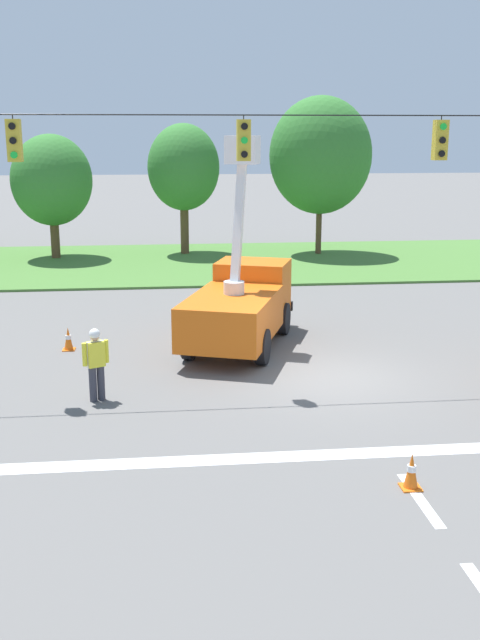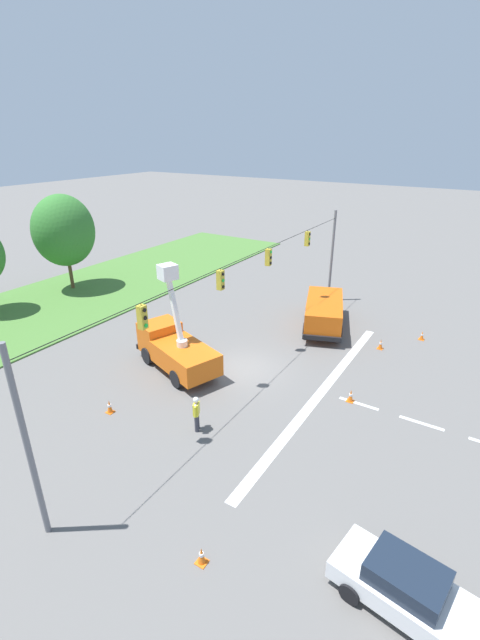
{
  "view_description": "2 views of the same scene",
  "coord_description": "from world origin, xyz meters",
  "px_view_note": "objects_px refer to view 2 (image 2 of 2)",
  "views": [
    {
      "loc": [
        -4.37,
        -18.14,
        6.18
      ],
      "look_at": [
        -2.32,
        1.13,
        1.34
      ],
      "focal_mm": 42.0,
      "sensor_mm": 36.0,
      "label": 1
    },
    {
      "loc": [
        -18.45,
        -11.15,
        12.5
      ],
      "look_at": [
        1.73,
        1.44,
        2.07
      ],
      "focal_mm": 24.0,
      "sensor_mm": 36.0,
      "label": 2
    }
  ],
  "objects_px": {
    "utility_truck_support_near": "(324,312)",
    "traffic_cone_foreground_right": "(351,396)",
    "tree_east": "(64,231)",
    "road_worker": "(196,412)",
    "utility_truck_bucket_lift": "(175,347)",
    "traffic_cone_near_bucket": "(381,344)",
    "traffic_cone_mid_left": "(110,407)",
    "traffic_cone_foreground_left": "(422,336)",
    "traffic_cone_mid_right": "(202,556)",
    "sedan_white": "(408,589)"
  },
  "relations": [
    {
      "from": "traffic_cone_mid_left",
      "to": "traffic_cone_near_bucket",
      "type": "height_order",
      "value": "traffic_cone_mid_left"
    },
    {
      "from": "road_worker",
      "to": "traffic_cone_near_bucket",
      "type": "bearing_deg",
      "value": -21.39
    },
    {
      "from": "utility_truck_bucket_lift",
      "to": "sedan_white",
      "type": "xyz_separation_m",
      "value": [
        -7.17,
        -14.36,
        -0.55
      ]
    },
    {
      "from": "utility_truck_support_near",
      "to": "traffic_cone_mid_left",
      "type": "xyz_separation_m",
      "value": [
        -14.87,
        5.02,
        -0.85
      ]
    },
    {
      "from": "traffic_cone_near_bucket",
      "to": "utility_truck_support_near",
      "type": "bearing_deg",
      "value": 75.08
    },
    {
      "from": "sedan_white",
      "to": "traffic_cone_foreground_left",
      "type": "relative_size",
      "value": 7.33
    },
    {
      "from": "traffic_cone_foreground_right",
      "to": "traffic_cone_near_bucket",
      "type": "height_order",
      "value": "traffic_cone_foreground_right"
    },
    {
      "from": "utility_truck_support_near",
      "to": "traffic_cone_mid_right",
      "type": "height_order",
      "value": "utility_truck_support_near"
    },
    {
      "from": "traffic_cone_mid_left",
      "to": "road_worker",
      "type": "bearing_deg",
      "value": -75.12
    },
    {
      "from": "utility_truck_support_near",
      "to": "traffic_cone_near_bucket",
      "type": "height_order",
      "value": "utility_truck_support_near"
    },
    {
      "from": "sedan_white",
      "to": "utility_truck_support_near",
      "type": "bearing_deg",
      "value": 28.74
    },
    {
      "from": "traffic_cone_foreground_left",
      "to": "tree_east",
      "type": "bearing_deg",
      "value": 101.27
    },
    {
      "from": "road_worker",
      "to": "sedan_white",
      "type": "bearing_deg",
      "value": -108.29
    },
    {
      "from": "utility_truck_support_near",
      "to": "sedan_white",
      "type": "relative_size",
      "value": 1.54
    },
    {
      "from": "utility_truck_bucket_lift",
      "to": "traffic_cone_foreground_right",
      "type": "distance_m",
      "value": 9.93
    },
    {
      "from": "utility_truck_support_near",
      "to": "traffic_cone_foreground_left",
      "type": "distance_m",
      "value": 6.53
    },
    {
      "from": "traffic_cone_foreground_left",
      "to": "traffic_cone_near_bucket",
      "type": "xyz_separation_m",
      "value": [
        -2.76,
        1.95,
        0.03
      ]
    },
    {
      "from": "traffic_cone_foreground_left",
      "to": "traffic_cone_near_bucket",
      "type": "distance_m",
      "value": 3.38
    },
    {
      "from": "traffic_cone_foreground_right",
      "to": "traffic_cone_mid_left",
      "type": "height_order",
      "value": "traffic_cone_mid_left"
    },
    {
      "from": "traffic_cone_foreground_left",
      "to": "sedan_white",
      "type": "bearing_deg",
      "value": -170.72
    },
    {
      "from": "utility_truck_support_near",
      "to": "traffic_cone_foreground_left",
      "type": "relative_size",
      "value": 11.33
    },
    {
      "from": "traffic_cone_mid_left",
      "to": "utility_truck_support_near",
      "type": "bearing_deg",
      "value": -18.65
    },
    {
      "from": "traffic_cone_mid_left",
      "to": "traffic_cone_mid_right",
      "type": "bearing_deg",
      "value": -115.29
    },
    {
      "from": "utility_truck_bucket_lift",
      "to": "traffic_cone_foreground_left",
      "type": "height_order",
      "value": "utility_truck_bucket_lift"
    },
    {
      "from": "utility_truck_bucket_lift",
      "to": "traffic_cone_mid_left",
      "type": "bearing_deg",
      "value": -179.55
    },
    {
      "from": "traffic_cone_mid_right",
      "to": "traffic_cone_foreground_left",
      "type": "bearing_deg",
      "value": -7.58
    },
    {
      "from": "traffic_cone_foreground_right",
      "to": "traffic_cone_mid_right",
      "type": "distance_m",
      "value": 11.2
    },
    {
      "from": "utility_truck_support_near",
      "to": "traffic_cone_near_bucket",
      "type": "relative_size",
      "value": 10.47
    },
    {
      "from": "utility_truck_support_near",
      "to": "traffic_cone_foreground_right",
      "type": "relative_size",
      "value": 10.34
    },
    {
      "from": "road_worker",
      "to": "traffic_cone_foreground_left",
      "type": "xyz_separation_m",
      "value": [
        15.3,
        -6.87,
        -0.71
      ]
    },
    {
      "from": "utility_truck_support_near",
      "to": "traffic_cone_near_bucket",
      "type": "distance_m",
      "value": 4.55
    },
    {
      "from": "traffic_cone_foreground_left",
      "to": "road_worker",
      "type": "bearing_deg",
      "value": 155.83
    },
    {
      "from": "tree_east",
      "to": "traffic_cone_foreground_right",
      "type": "distance_m",
      "value": 26.88
    },
    {
      "from": "utility_truck_support_near",
      "to": "traffic_cone_foreground_left",
      "type": "xyz_separation_m",
      "value": [
        1.61,
        -6.27,
        -0.89
      ]
    },
    {
      "from": "utility_truck_support_near",
      "to": "road_worker",
      "type": "distance_m",
      "value": 13.71
    },
    {
      "from": "traffic_cone_foreground_left",
      "to": "traffic_cone_mid_left",
      "type": "relative_size",
      "value": 0.9
    },
    {
      "from": "traffic_cone_near_bucket",
      "to": "tree_east",
      "type": "bearing_deg",
      "value": 96.16
    },
    {
      "from": "utility_truck_bucket_lift",
      "to": "traffic_cone_near_bucket",
      "type": "bearing_deg",
      "value": -47.31
    },
    {
      "from": "tree_east",
      "to": "traffic_cone_foreground_right",
      "type": "xyz_separation_m",
      "value": [
        -3.82,
        -26.17,
        -4.76
      ]
    },
    {
      "from": "traffic_cone_foreground_right",
      "to": "road_worker",
      "type": "bearing_deg",
      "value": 138.75
    },
    {
      "from": "utility_truck_support_near",
      "to": "utility_truck_bucket_lift",
      "type": "bearing_deg",
      "value": 152.69
    },
    {
      "from": "traffic_cone_mid_right",
      "to": "road_worker",
      "type": "bearing_deg",
      "value": 38.41
    },
    {
      "from": "tree_east",
      "to": "traffic_cone_foreground_right",
      "type": "height_order",
      "value": "tree_east"
    },
    {
      "from": "utility_truck_support_near",
      "to": "traffic_cone_mid_left",
      "type": "bearing_deg",
      "value": 161.35
    },
    {
      "from": "sedan_white",
      "to": "traffic_cone_mid_left",
      "type": "bearing_deg",
      "value": 81.66
    },
    {
      "from": "utility_truck_support_near",
      "to": "traffic_cone_mid_right",
      "type": "distance_m",
      "value": 19.26
    },
    {
      "from": "traffic_cone_mid_left",
      "to": "traffic_cone_near_bucket",
      "type": "relative_size",
      "value": 1.03
    },
    {
      "from": "utility_truck_bucket_lift",
      "to": "traffic_cone_foreground_right",
      "type": "xyz_separation_m",
      "value": [
        2.04,
        -9.66,
        -1.01
      ]
    },
    {
      "from": "tree_east",
      "to": "traffic_cone_mid_right",
      "type": "height_order",
      "value": "tree_east"
    },
    {
      "from": "traffic_cone_foreground_left",
      "to": "traffic_cone_mid_right",
      "type": "xyz_separation_m",
      "value": [
        -20.52,
        2.73,
        0.02
      ]
    }
  ]
}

